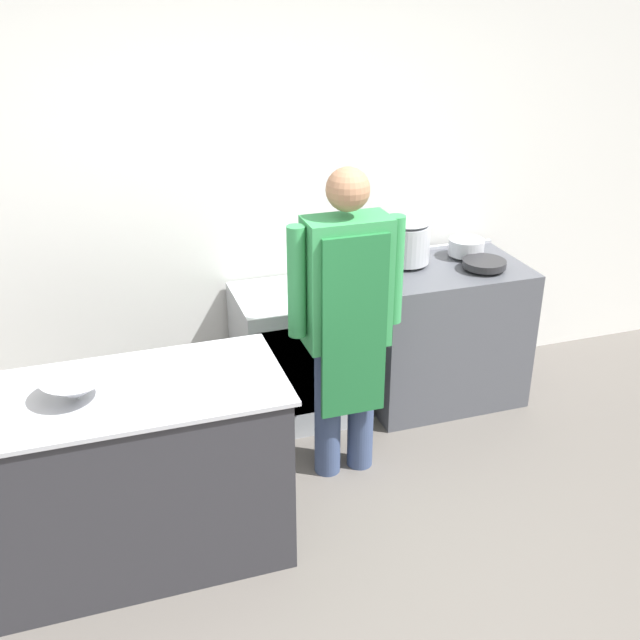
% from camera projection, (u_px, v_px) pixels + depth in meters
% --- Properties ---
extents(ground_plane, '(14.00, 14.00, 0.00)m').
position_uv_depth(ground_plane, '(383.00, 636.00, 3.08)').
color(ground_plane, '#5B5651').
extents(wall_back, '(8.00, 0.05, 2.70)m').
position_uv_depth(wall_back, '(251.00, 187.00, 4.30)').
color(wall_back, white).
rests_on(wall_back, ground_plane).
extents(prep_counter, '(1.36, 0.67, 0.89)m').
position_uv_depth(prep_counter, '(135.00, 475.00, 3.34)').
color(prep_counter, '#2D2D33').
rests_on(prep_counter, ground_plane).
extents(stove, '(0.95, 0.65, 0.90)m').
position_uv_depth(stove, '(441.00, 333.00, 4.65)').
color(stove, '#4C4F56').
rests_on(stove, ground_plane).
extents(fridge_unit, '(0.64, 0.57, 0.80)m').
position_uv_depth(fridge_unit, '(292.00, 356.00, 4.45)').
color(fridge_unit, '#A8ADB2').
rests_on(fridge_unit, ground_plane).
extents(person_cook, '(0.60, 0.24, 1.67)m').
position_uv_depth(person_cook, '(346.00, 312.00, 3.72)').
color(person_cook, '#38476B').
rests_on(person_cook, ground_plane).
extents(mixing_bowl, '(0.28, 0.28, 0.10)m').
position_uv_depth(mixing_bowl, '(75.00, 389.00, 3.05)').
color(mixing_bowl, '#B2B5BC').
rests_on(mixing_bowl, prep_counter).
extents(stock_pot, '(0.28, 0.28, 0.27)m').
position_uv_depth(stock_pot, '(407.00, 240.00, 4.43)').
color(stock_pot, '#B2B5BC').
rests_on(stock_pot, stove).
extents(saute_pan, '(0.26, 0.26, 0.04)m').
position_uv_depth(saute_pan, '(484.00, 263.00, 4.40)').
color(saute_pan, '#262628').
rests_on(saute_pan, stove).
extents(sauce_pot, '(0.22, 0.22, 0.10)m').
position_uv_depth(sauce_pot, '(466.00, 247.00, 4.59)').
color(sauce_pot, '#B2B5BC').
rests_on(sauce_pot, stove).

